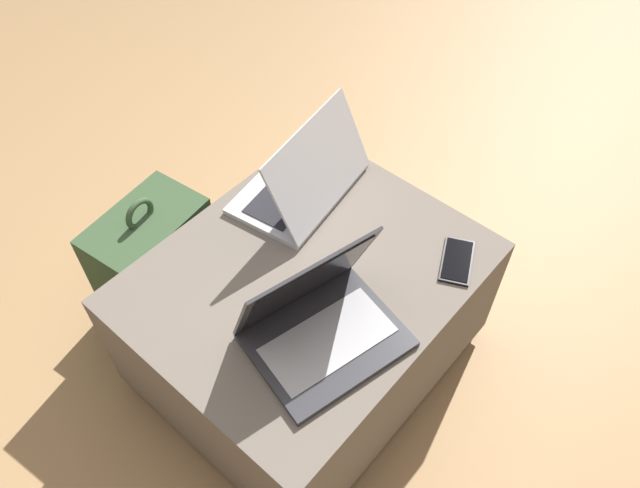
% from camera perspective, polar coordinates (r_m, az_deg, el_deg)
% --- Properties ---
extents(ground_plane, '(14.00, 14.00, 0.00)m').
position_cam_1_polar(ground_plane, '(1.87, -1.04, -10.42)').
color(ground_plane, tan).
extents(ottoman, '(0.82, 0.68, 0.43)m').
position_cam_1_polar(ottoman, '(1.68, -1.15, -6.88)').
color(ottoman, '#3D3832').
rests_on(ottoman, ground_plane).
extents(laptop_near, '(0.38, 0.33, 0.25)m').
position_cam_1_polar(laptop_near, '(1.37, -0.06, -7.04)').
color(laptop_near, '#333338').
rests_on(laptop_near, ottoman).
extents(laptop_far, '(0.39, 0.29, 0.23)m').
position_cam_1_polar(laptop_far, '(1.64, -1.40, 5.86)').
color(laptop_far, silver).
rests_on(laptop_far, ottoman).
extents(cell_phone, '(0.16, 0.13, 0.01)m').
position_cam_1_polar(cell_phone, '(1.56, 12.41, -1.51)').
color(cell_phone, black).
rests_on(cell_phone, ottoman).
extents(backpack, '(0.34, 0.28, 0.48)m').
position_cam_1_polar(backpack, '(1.87, -14.88, -1.99)').
color(backpack, '#385133').
rests_on(backpack, ground_plane).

